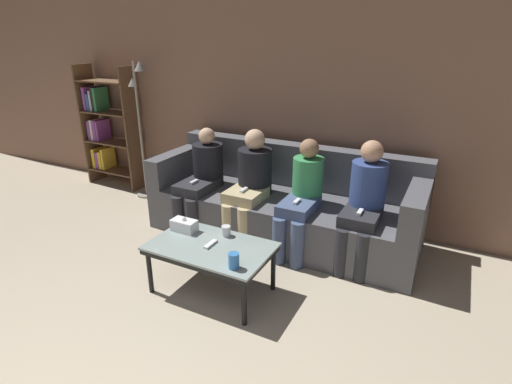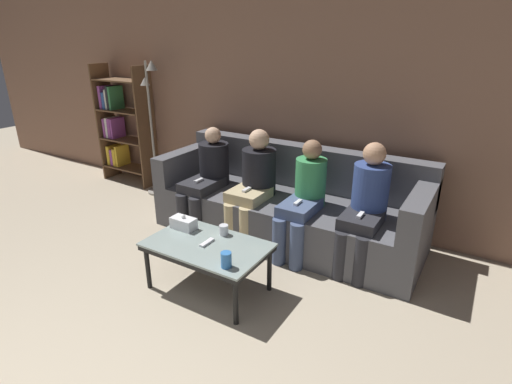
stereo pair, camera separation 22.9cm
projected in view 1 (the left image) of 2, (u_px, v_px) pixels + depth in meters
The scene contains 13 objects.
wall_back at pixel (307, 105), 4.31m from camera, with size 12.00×0.06×2.60m.
couch at pixel (284, 205), 4.21m from camera, with size 2.77×0.98×0.91m.
coffee_table at pixel (211, 250), 3.22m from camera, with size 0.98×0.60×0.43m.
cup_near_left at pixel (226, 231), 3.34m from camera, with size 0.08×0.08×0.09m.
cup_near_right at pixel (234, 261), 2.87m from camera, with size 0.08×0.08×0.12m.
tissue_box at pixel (184, 225), 3.42m from camera, with size 0.22×0.12×0.13m.
game_remote at pixel (211, 244), 3.20m from camera, with size 0.04×0.15×0.02m.
bookshelf at pixel (106, 128), 5.52m from camera, with size 0.84×0.32×1.64m.
standing_lamp at pixel (140, 116), 4.97m from camera, with size 0.31×0.26×1.72m.
seated_person_left_end at pixel (202, 176), 4.29m from camera, with size 0.33×0.69×1.09m.
seated_person_mid_left at pixel (251, 181), 4.05m from camera, with size 0.35×0.64×1.13m.
seated_person_mid_right at pixel (302, 195), 3.79m from camera, with size 0.31×0.66×1.10m.
seated_person_right_end at pixel (364, 201), 3.56m from camera, with size 0.32×0.63×1.15m.
Camera 1 is at (1.51, -0.29, 2.00)m, focal length 28.00 mm.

